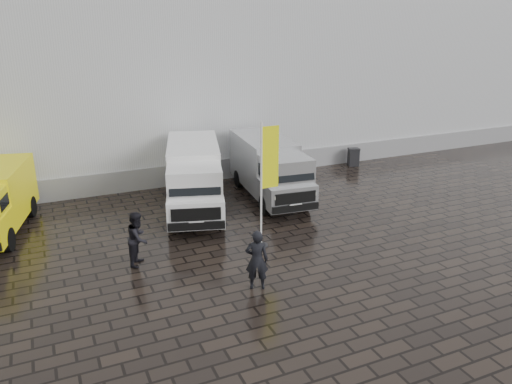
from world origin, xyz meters
TOP-DOWN VIEW (x-y plane):
  - ground at (0.00, 0.00)m, footprint 120.00×120.00m
  - exhibition_hall at (2.00, 16.00)m, footprint 44.00×16.00m
  - hall_plinth at (2.00, 7.95)m, footprint 44.00×0.15m
  - van_white at (-1.60, 4.40)m, footprint 3.71×6.50m
  - van_silver at (1.87, 4.57)m, footprint 2.52×6.06m
  - flagpole at (-0.35, 0.20)m, footprint 0.88×0.50m
  - wheelie_bin at (8.20, 7.33)m, footprint 0.73×0.73m
  - person_front at (-1.84, -2.37)m, footprint 0.79×0.67m
  - person_tent at (-4.68, 0.59)m, footprint 1.01×1.09m

SIDE VIEW (x-z plane):
  - ground at x=0.00m, z-range 0.00..0.00m
  - wheelie_bin at x=8.20m, z-range 0.00..0.94m
  - hall_plinth at x=2.00m, z-range 0.00..1.00m
  - person_tent at x=-4.68m, z-range 0.00..1.79m
  - person_front at x=-1.84m, z-range 0.00..1.84m
  - van_silver at x=1.87m, z-range 0.00..2.55m
  - van_white at x=-1.60m, z-range 0.00..2.68m
  - flagpole at x=-0.35m, z-range 0.22..4.62m
  - exhibition_hall at x=2.00m, z-range 0.00..12.00m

